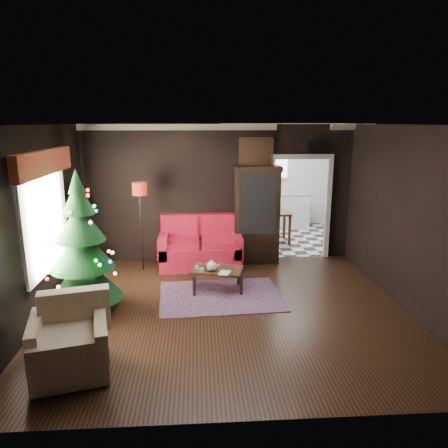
{
  "coord_description": "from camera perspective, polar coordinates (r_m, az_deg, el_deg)",
  "views": [
    {
      "loc": [
        -0.45,
        -5.95,
        2.84
      ],
      "look_at": [
        0.0,
        0.9,
        1.15
      ],
      "focal_mm": 33.37,
      "sensor_mm": 36.0,
      "label": 1
    }
  ],
  "objects": [
    {
      "name": "floor",
      "position": [
        6.61,
        0.52,
        -11.62
      ],
      "size": [
        5.5,
        5.5,
        0.0
      ],
      "primitive_type": "plane",
      "color": "black",
      "rests_on": "ground"
    },
    {
      "name": "ceiling",
      "position": [
        5.97,
        0.58,
        13.45
      ],
      "size": [
        5.5,
        5.5,
        0.0
      ],
      "primitive_type": "plane",
      "rotation": [
        3.14,
        0.0,
        0.0
      ],
      "color": "white",
      "rests_on": "ground"
    },
    {
      "name": "wall_back",
      "position": [
        8.59,
        -0.7,
        4.16
      ],
      "size": [
        5.5,
        0.0,
        5.5
      ],
      "primitive_type": "plane",
      "rotation": [
        1.57,
        0.0,
        0.0
      ],
      "color": "black",
      "rests_on": "ground"
    },
    {
      "name": "wall_front",
      "position": [
        3.77,
        3.41,
        -8.64
      ],
      "size": [
        5.5,
        0.0,
        5.5
      ],
      "primitive_type": "plane",
      "rotation": [
        -1.57,
        0.0,
        0.0
      ],
      "color": "black",
      "rests_on": "ground"
    },
    {
      "name": "wall_left",
      "position": [
        6.54,
        -24.23,
        -0.12
      ],
      "size": [
        0.0,
        5.5,
        5.5
      ],
      "primitive_type": "plane",
      "rotation": [
        1.57,
        0.0,
        1.57
      ],
      "color": "black",
      "rests_on": "ground"
    },
    {
      "name": "wall_right",
      "position": [
        6.91,
        23.93,
        0.59
      ],
      "size": [
        0.0,
        5.5,
        5.5
      ],
      "primitive_type": "plane",
      "rotation": [
        1.57,
        0.0,
        -1.57
      ],
      "color": "black",
      "rests_on": "ground"
    },
    {
      "name": "doorway",
      "position": [
        8.9,
        10.31,
        1.99
      ],
      "size": [
        1.1,
        0.1,
        2.1
      ],
      "primitive_type": null,
      "color": "silver",
      "rests_on": "ground"
    },
    {
      "name": "left_window",
      "position": [
        6.7,
        -23.38,
        0.71
      ],
      "size": [
        0.05,
        1.6,
        1.4
      ],
      "primitive_type": "cube",
      "color": "white",
      "rests_on": "wall_left"
    },
    {
      "name": "valance",
      "position": [
        6.55,
        -23.4,
        7.72
      ],
      "size": [
        0.12,
        2.1,
        0.35
      ],
      "primitive_type": "cube",
      "color": "maroon",
      "rests_on": "wall_left"
    },
    {
      "name": "kitchen_floor",
      "position": [
        10.57,
        8.13,
        -1.91
      ],
      "size": [
        3.0,
        3.0,
        0.0
      ],
      "primitive_type": "plane",
      "color": "silver",
      "rests_on": "ground"
    },
    {
      "name": "kitchen_window",
      "position": [
        11.66,
        6.97,
        8.1
      ],
      "size": [
        0.7,
        0.06,
        0.7
      ],
      "primitive_type": "cube",
      "color": "white",
      "rests_on": "ground"
    },
    {
      "name": "rug",
      "position": [
        7.06,
        -0.45,
        -9.82
      ],
      "size": [
        2.09,
        1.57,
        0.01
      ],
      "primitive_type": "cube",
      "rotation": [
        0.0,
        0.0,
        0.06
      ],
      "color": "#54394C",
      "rests_on": "ground"
    },
    {
      "name": "loveseat",
      "position": [
        8.34,
        -3.26,
        -2.5
      ],
      "size": [
        1.7,
        0.9,
        1.0
      ],
      "primitive_type": null,
      "color": "#8E0400",
      "rests_on": "ground"
    },
    {
      "name": "curio_cabinet",
      "position": [
        8.52,
        4.44,
        0.96
      ],
      "size": [
        0.9,
        0.45,
        1.9
      ],
      "primitive_type": null,
      "color": "black",
      "rests_on": "ground"
    },
    {
      "name": "floor_lamp",
      "position": [
        8.18,
        -11.23,
        -0.67
      ],
      "size": [
        0.38,
        0.38,
        1.81
      ],
      "primitive_type": null,
      "rotation": [
        0.0,
        0.0,
        0.31
      ],
      "color": "black",
      "rests_on": "ground"
    },
    {
      "name": "christmas_tree",
      "position": [
        6.55,
        -18.93,
        -2.81
      ],
      "size": [
        1.45,
        1.45,
        2.14
      ],
      "primitive_type": null,
      "rotation": [
        0.0,
        0.0,
        0.36
      ],
      "color": "#113A1B",
      "rests_on": "ground"
    },
    {
      "name": "armchair",
      "position": [
        5.21,
        -20.49,
        -14.3
      ],
      "size": [
        1.04,
        1.04,
        0.88
      ],
      "primitive_type": null,
      "rotation": [
        0.0,
        0.0,
        0.24
      ],
      "color": "tan",
      "rests_on": "ground"
    },
    {
      "name": "coffee_table",
      "position": [
        7.22,
        -0.94,
        -7.59
      ],
      "size": [
        0.95,
        0.71,
        0.38
      ],
      "primitive_type": null,
      "rotation": [
        0.0,
        0.0,
        -0.25
      ],
      "color": "black",
      "rests_on": "rug"
    },
    {
      "name": "teapot",
      "position": [
        7.01,
        -1.72,
        -5.76
      ],
      "size": [
        0.23,
        0.23,
        0.19
      ],
      "primitive_type": null,
      "rotation": [
        0.0,
        0.0,
        0.16
      ],
      "color": "silver",
      "rests_on": "coffee_table"
    },
    {
      "name": "cup_a",
      "position": [
        7.15,
        -3.71,
        -5.95
      ],
      "size": [
        0.08,
        0.08,
        0.05
      ],
      "primitive_type": "cylinder",
      "rotation": [
        0.0,
        0.0,
        0.23
      ],
      "color": "white",
      "rests_on": "coffee_table"
    },
    {
      "name": "cup_b",
      "position": [
        7.03,
        -3.08,
        -6.28
      ],
      "size": [
        0.08,
        0.08,
        0.06
      ],
      "primitive_type": "cylinder",
      "rotation": [
        0.0,
        0.0,
        0.22
      ],
      "color": "white",
      "rests_on": "coffee_table"
    },
    {
      "name": "book",
      "position": [
        6.92,
        -0.63,
        -5.8
      ],
      "size": [
        0.17,
        0.07,
        0.24
      ],
      "primitive_type": "imported",
      "rotation": [
        0.0,
        0.0,
        -0.3
      ],
      "color": "gray",
      "rests_on": "coffee_table"
    },
    {
      "name": "wall_clock",
      "position": [
        8.75,
        12.38,
        10.49
      ],
      "size": [
        0.32,
        0.32,
        0.06
      ],
      "primitive_type": "cylinder",
      "color": "white",
      "rests_on": "wall_back"
    },
    {
      "name": "painting",
      "position": [
        8.51,
        4.42,
        9.8
      ],
      "size": [
        0.62,
        0.05,
        0.52
      ],
      "primitive_type": "cube",
      "color": "#AE6B3E",
      "rests_on": "wall_back"
    },
    {
      "name": "kitchen_counter",
      "position": [
        11.61,
        7.01,
        1.82
      ],
      "size": [
        1.8,
        0.6,
        0.9
      ],
      "primitive_type": "cube",
      "color": "white",
      "rests_on": "ground"
    },
    {
      "name": "kitchen_table",
      "position": [
        10.13,
        6.88,
        -0.37
      ],
      "size": [
        0.7,
        0.7,
        0.75
      ],
      "primitive_type": null,
      "color": "#563719",
      "rests_on": "ground"
    }
  ]
}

